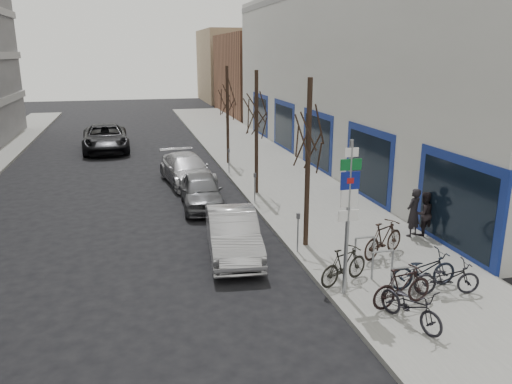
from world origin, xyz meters
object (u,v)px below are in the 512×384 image
tree_near (309,124)px  bike_mid_inner (344,265)px  tree_far (227,92)px  bike_far_inner (383,238)px  highway_sign_pole (348,209)px  bike_near_left (411,302)px  bike_rack (383,261)px  parked_car_back (187,169)px  pedestrian_near (413,213)px  bike_far_curb (447,275)px  parked_car_front (233,234)px  bike_mid_curb (423,267)px  meter_mid (255,185)px  tree_mid (256,103)px  parked_car_mid (201,191)px  meter_front (298,229)px  lane_car (105,138)px  bike_near_right (402,286)px  pedestrian_far (424,213)px  meter_back (229,158)px

tree_near → bike_mid_inner: 4.50m
tree_far → bike_far_inner: 15.00m
highway_sign_pole → bike_near_left: (0.85, -1.77, -1.75)m
bike_rack → tree_near: bearing=112.5°
bike_rack → parked_car_back: parked_car_back is taller
tree_near → pedestrian_near: tree_near is taller
bike_near_left → parked_car_back: (-3.41, 14.69, 0.01)m
bike_far_curb → parked_car_front: size_ratio=0.40×
bike_rack → bike_mid_curb: bike_mid_curb is taller
tree_far → pedestrian_near: size_ratio=3.28×
highway_sign_pole → parked_car_front: 4.57m
bike_near_left → meter_mid: bearing=78.7°
highway_sign_pole → parked_car_front: highway_sign_pole is taller
bike_mid_inner → tree_mid: bearing=-22.3°
bike_rack → parked_car_mid: (-3.82, 8.31, 0.03)m
meter_front → bike_far_inner: 2.63m
tree_near → bike_far_inner: 4.19m
parked_car_mid → lane_car: (-4.28, 13.76, 0.16)m
tree_far → bike_near_right: tree_far is taller
meter_mid → pedestrian_far: 6.93m
highway_sign_pole → bike_rack: highway_sign_pole is taller
pedestrian_near → bike_near_left: bearing=30.6°
tree_near → tree_far: same height
meter_front → meter_back: 11.00m
pedestrian_far → bike_near_left: bearing=52.3°
bike_near_right → bike_far_inner: 3.16m
bike_near_left → pedestrian_far: pedestrian_far is taller
meter_front → bike_mid_inner: 2.47m
tree_near → parked_car_front: tree_near is taller
bike_far_inner → parked_car_mid: parked_car_mid is taller
bike_rack → tree_far: tree_far is taller
meter_front → bike_near_left: size_ratio=0.70×
bike_far_inner → pedestrian_near: (1.81, 1.35, 0.26)m
meter_back → bike_near_right: (1.35, -14.95, -0.24)m
meter_front → lane_car: lane_car is taller
meter_mid → parked_car_mid: meter_mid is taller
bike_mid_curb → lane_car: size_ratio=0.31×
pedestrian_near → pedestrian_far: size_ratio=1.08×
meter_front → meter_mid: size_ratio=1.00×
tree_mid → meter_front: tree_mid is taller
bike_far_curb → parked_car_mid: 10.80m
bike_rack → meter_back: (-1.65, 13.40, 0.26)m
tree_far → lane_car: size_ratio=0.90×
highway_sign_pole → lane_car: bearing=106.5°
highway_sign_pole → bike_rack: (1.40, 0.61, -1.80)m
lane_car → bike_mid_curb: bearing=-71.5°
bike_far_inner → parked_car_back: size_ratio=0.39×
bike_mid_curb → lane_car: 24.51m
tree_far → tree_mid: bearing=-90.0°
tree_near → bike_mid_inner: size_ratio=3.18×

